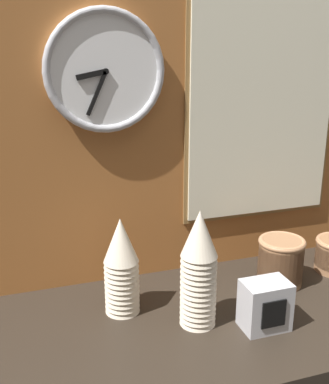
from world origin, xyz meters
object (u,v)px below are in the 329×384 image
at_px(cup_stack_center_right, 199,269).
at_px(wall_clock, 105,71).
at_px(bowl_stack_right, 281,261).
at_px(cup_stack_center, 121,266).
at_px(napkin_dispenser, 265,305).
at_px(menu_board, 262,112).

xyz_separation_m(cup_stack_center_right, wall_clock, (-0.15, 0.26, 0.43)).
bearing_deg(wall_clock, bowl_stack_right, -19.54).
xyz_separation_m(cup_stack_center_right, bowl_stack_right, (0.29, 0.11, -0.08)).
distance_m(cup_stack_center, napkin_dispenser, 0.35).
height_order(wall_clock, napkin_dispenser, wall_clock).
bearing_deg(menu_board, bowl_stack_right, -92.55).
xyz_separation_m(cup_stack_center, napkin_dispenser, (0.30, -0.18, -0.07)).
bearing_deg(wall_clock, cup_stack_center_right, -60.47).
bearing_deg(cup_stack_center_right, napkin_dispenser, -25.29).
bearing_deg(napkin_dispenser, cup_stack_center_right, 154.71).
bearing_deg(cup_stack_center, wall_clock, 86.61).
bearing_deg(napkin_dispenser, wall_clock, 131.39).
height_order(menu_board, napkin_dispenser, menu_board).
height_order(cup_stack_center, menu_board, menu_board).
bearing_deg(menu_board, wall_clock, -178.86).
relative_size(cup_stack_center_right, cup_stack_center, 1.16).
bearing_deg(bowl_stack_right, napkin_dispenser, -129.99).
bearing_deg(cup_stack_center_right, menu_board, 42.59).
distance_m(wall_clock, napkin_dispenser, 0.68).
bearing_deg(menu_board, napkin_dispenser, -114.42).
distance_m(bowl_stack_right, napkin_dispenser, 0.23).
height_order(bowl_stack_right, napkin_dispenser, bowl_stack_right).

